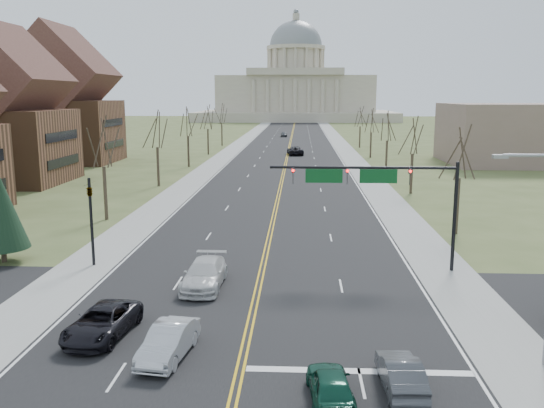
# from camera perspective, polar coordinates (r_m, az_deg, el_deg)

# --- Properties ---
(ground) EXTENTS (600.00, 600.00, 0.00)m
(ground) POSITION_cam_1_polar(r_m,az_deg,el_deg) (26.23, -2.93, -15.00)
(ground) COLOR #445229
(ground) RESTS_ON ground
(road) EXTENTS (20.00, 380.00, 0.01)m
(road) POSITION_cam_1_polar(r_m,az_deg,el_deg) (134.01, 1.76, 5.85)
(road) COLOR black
(road) RESTS_ON ground
(cross_road) EXTENTS (120.00, 14.00, 0.01)m
(cross_road) POSITION_cam_1_polar(r_m,az_deg,el_deg) (31.71, -1.84, -10.29)
(cross_road) COLOR black
(cross_road) RESTS_ON ground
(sidewalk_left) EXTENTS (4.00, 380.00, 0.03)m
(sidewalk_left) POSITION_cam_1_polar(r_m,az_deg,el_deg) (134.76, -3.37, 5.87)
(sidewalk_left) COLOR gray
(sidewalk_left) RESTS_ON ground
(sidewalk_right) EXTENTS (4.00, 380.00, 0.03)m
(sidewalk_right) POSITION_cam_1_polar(r_m,az_deg,el_deg) (134.32, 6.91, 5.79)
(sidewalk_right) COLOR gray
(sidewalk_right) RESTS_ON ground
(center_line) EXTENTS (0.42, 380.00, 0.01)m
(center_line) POSITION_cam_1_polar(r_m,az_deg,el_deg) (134.01, 1.76, 5.85)
(center_line) COLOR gold
(center_line) RESTS_ON road
(edge_line_left) EXTENTS (0.15, 380.00, 0.01)m
(edge_line_left) POSITION_cam_1_polar(r_m,az_deg,el_deg) (134.54, -2.44, 5.87)
(edge_line_left) COLOR silver
(edge_line_left) RESTS_ON road
(edge_line_right) EXTENTS (0.15, 380.00, 0.01)m
(edge_line_right) POSITION_cam_1_polar(r_m,az_deg,el_deg) (134.19, 5.97, 5.81)
(edge_line_right) COLOR silver
(edge_line_right) RESTS_ON road
(stop_bar) EXTENTS (9.50, 0.50, 0.01)m
(stop_bar) POSITION_cam_1_polar(r_m,az_deg,el_deg) (25.34, 8.62, -16.05)
(stop_bar) COLOR silver
(stop_bar) RESTS_ON road
(capitol) EXTENTS (90.00, 60.00, 50.00)m
(capitol) POSITION_cam_1_polar(r_m,az_deg,el_deg) (273.44, 2.34, 11.30)
(capitol) COLOR #BEB79E
(capitol) RESTS_ON ground
(signal_mast) EXTENTS (12.12, 0.44, 7.20)m
(signal_mast) POSITION_cam_1_polar(r_m,az_deg,el_deg) (37.76, 10.39, 1.99)
(signal_mast) COLOR black
(signal_mast) RESTS_ON ground
(signal_left) EXTENTS (0.32, 0.36, 6.00)m
(signal_left) POSITION_cam_1_polar(r_m,az_deg,el_deg) (40.28, -17.51, -0.75)
(signal_left) COLOR black
(signal_left) RESTS_ON ground
(tree_r_0) EXTENTS (3.74, 3.74, 8.50)m
(tree_r_0) POSITION_cam_1_polar(r_m,az_deg,el_deg) (49.50, 18.14, 4.60)
(tree_r_0) COLOR #372B20
(tree_r_0) RESTS_ON ground
(tree_l_0) EXTENTS (3.96, 3.96, 9.00)m
(tree_l_0) POSITION_cam_1_polar(r_m,az_deg,el_deg) (54.72, -16.43, 5.64)
(tree_l_0) COLOR #372B20
(tree_l_0) RESTS_ON ground
(tree_r_1) EXTENTS (3.74, 3.74, 8.50)m
(tree_r_1) POSITION_cam_1_polar(r_m,az_deg,el_deg) (68.92, 13.81, 6.40)
(tree_r_1) COLOR #372B20
(tree_r_1) RESTS_ON ground
(tree_l_1) EXTENTS (3.96, 3.96, 9.00)m
(tree_l_1) POSITION_cam_1_polar(r_m,az_deg,el_deg) (73.85, -11.35, 7.07)
(tree_l_1) COLOR #372B20
(tree_l_1) RESTS_ON ground
(tree_r_2) EXTENTS (3.74, 3.74, 8.50)m
(tree_r_2) POSITION_cam_1_polar(r_m,az_deg,el_deg) (88.60, 11.37, 7.39)
(tree_r_2) COLOR #372B20
(tree_r_2) RESTS_ON ground
(tree_l_2) EXTENTS (3.96, 3.96, 9.00)m
(tree_l_2) POSITION_cam_1_polar(r_m,az_deg,el_deg) (93.35, -8.36, 7.89)
(tree_l_2) COLOR #372B20
(tree_l_2) RESTS_ON ground
(tree_r_3) EXTENTS (3.74, 3.74, 8.50)m
(tree_r_3) POSITION_cam_1_polar(r_m,az_deg,el_deg) (108.40, 9.82, 8.01)
(tree_r_3) COLOR #372B20
(tree_r_3) RESTS_ON ground
(tree_l_3) EXTENTS (3.96, 3.96, 9.00)m
(tree_l_3) POSITION_cam_1_polar(r_m,az_deg,el_deg) (113.02, -6.40, 8.41)
(tree_l_3) COLOR #372B20
(tree_l_3) RESTS_ON ground
(tree_r_4) EXTENTS (3.74, 3.74, 8.50)m
(tree_r_4) POSITION_cam_1_polar(r_m,az_deg,el_deg) (128.26, 8.74, 8.44)
(tree_r_4) COLOR #372B20
(tree_r_4) RESTS_ON ground
(tree_l_4) EXTENTS (3.96, 3.96, 9.00)m
(tree_l_4) POSITION_cam_1_polar(r_m,az_deg,el_deg) (132.80, -5.02, 8.77)
(tree_l_4) COLOR #372B20
(tree_l_4) RESTS_ON ground
(conifer_l) EXTENTS (3.64, 3.64, 6.50)m
(conifer_l) POSITION_cam_1_polar(r_m,az_deg,el_deg) (43.39, -25.36, -0.45)
(conifer_l) COLOR #372B20
(conifer_l) RESTS_ON ground
(bldg_left_mid) EXTENTS (15.10, 14.28, 20.75)m
(bldg_left_mid) POSITION_cam_1_polar(r_m,az_deg,el_deg) (83.00, -25.03, 7.77)
(bldg_left_mid) COLOR brown
(bldg_left_mid) RESTS_ON ground
(bldg_left_far) EXTENTS (17.10, 14.28, 23.25)m
(bldg_left_far) POSITION_cam_1_polar(r_m,az_deg,el_deg) (105.57, -19.98, 9.09)
(bldg_left_far) COLOR brown
(bldg_left_far) RESTS_ON ground
(bldg_right_mass) EXTENTS (25.00, 20.00, 10.00)m
(bldg_right_mass) POSITION_cam_1_polar(r_m,az_deg,el_deg) (106.54, 23.60, 6.40)
(bldg_right_mass) COLOR #776254
(bldg_right_mass) RESTS_ON ground
(car_nb_inner_lead) EXTENTS (1.91, 4.06, 1.34)m
(car_nb_inner_lead) POSITION_cam_1_polar(r_m,az_deg,el_deg) (22.70, 5.82, -17.44)
(car_nb_inner_lead) COLOR #0E3E2D
(car_nb_inner_lead) RESTS_ON road
(car_nb_outer_lead) EXTENTS (1.56, 4.11, 1.34)m
(car_nb_outer_lead) POSITION_cam_1_polar(r_m,az_deg,el_deg) (23.97, 12.63, -16.05)
(car_nb_outer_lead) COLOR #414448
(car_nb_outer_lead) RESTS_ON road
(car_sb_inner_lead) EXTENTS (2.14, 4.60, 1.46)m
(car_sb_inner_lead) POSITION_cam_1_polar(r_m,az_deg,el_deg) (26.33, -10.21, -13.27)
(car_sb_inner_lead) COLOR #B2B5BB
(car_sb_inner_lead) RESTS_ON road
(car_sb_outer_lead) EXTENTS (2.95, 5.38, 1.43)m
(car_sb_outer_lead) POSITION_cam_1_polar(r_m,az_deg,el_deg) (29.16, -16.47, -11.16)
(car_sb_outer_lead) COLOR black
(car_sb_outer_lead) RESTS_ON road
(car_sb_inner_second) EXTENTS (2.36, 5.59, 1.61)m
(car_sb_inner_second) POSITION_cam_1_polar(r_m,az_deg,el_deg) (35.00, -6.71, -6.91)
(car_sb_inner_second) COLOR silver
(car_sb_inner_second) RESTS_ON road
(car_far_nb) EXTENTS (3.49, 6.22, 1.64)m
(car_far_nb) POSITION_cam_1_polar(r_m,az_deg,el_deg) (112.05, 2.30, 5.31)
(car_far_nb) COLOR black
(car_far_nb) RESTS_ON road
(car_far_sb) EXTENTS (1.87, 4.30, 1.44)m
(car_far_sb) POSITION_cam_1_polar(r_m,az_deg,el_deg) (161.50, 1.19, 6.94)
(car_far_sb) COLOR #53565B
(car_far_sb) RESTS_ON road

